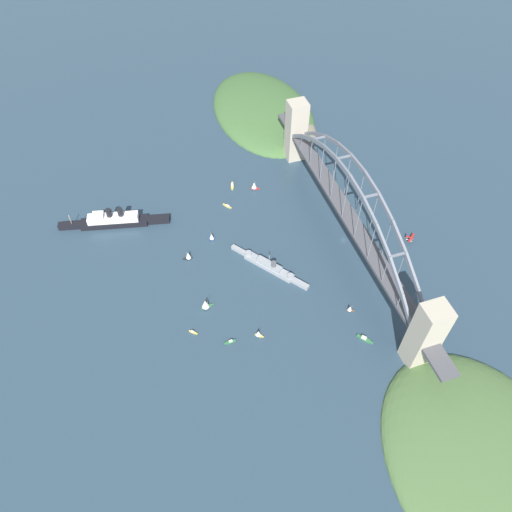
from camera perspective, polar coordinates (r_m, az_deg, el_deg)
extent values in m
plane|color=#283D4C|center=(428.65, 10.21, 1.87)|extent=(1400.00, 1400.00, 0.00)
cube|color=#ADA38E|center=(348.27, 19.18, -8.77)|extent=(16.08, 17.89, 62.39)
cube|color=#ADA38E|center=(487.15, 4.71, 14.39)|extent=(16.08, 17.89, 62.39)
cube|color=#47474C|center=(407.53, 10.77, 4.62)|extent=(222.57, 13.79, 2.40)
cube|color=#47474C|center=(343.14, 20.80, -11.58)|extent=(24.00, 13.79, 2.40)
cube|color=#47474C|center=(503.24, 3.84, 15.51)|extent=(24.00, 13.79, 2.40)
cube|color=slate|center=(351.94, 19.03, -5.91)|extent=(24.90, 1.80, 18.79)
cube|color=slate|center=(350.79, 17.76, -1.67)|extent=(24.59, 1.80, 15.39)
cube|color=slate|center=(354.29, 16.37, 2.19)|extent=(24.22, 1.80, 11.96)
cube|color=slate|center=(361.98, 14.89, 5.54)|extent=(23.79, 1.80, 8.51)
cube|color=slate|center=(373.40, 13.37, 8.33)|extent=(23.31, 1.80, 4.99)
cube|color=slate|center=(388.12, 11.83, 10.53)|extent=(23.31, 1.80, 4.99)
cube|color=slate|center=(405.79, 10.32, 12.16)|extent=(23.79, 1.80, 8.51)
cube|color=slate|center=(426.12, 8.86, 13.25)|extent=(24.22, 1.80, 11.96)
cube|color=slate|center=(448.93, 7.47, 13.87)|extent=(24.59, 1.80, 15.39)
cube|color=slate|center=(474.10, 6.18, 14.07)|extent=(24.90, 1.80, 18.79)
cube|color=slate|center=(346.27, 17.31, -6.50)|extent=(24.90, 1.80, 18.79)
cube|color=slate|center=(345.09, 16.02, -2.19)|extent=(24.59, 1.80, 15.39)
cube|color=slate|center=(348.65, 14.62, 1.73)|extent=(24.22, 1.80, 11.96)
cube|color=slate|center=(356.46, 13.16, 5.15)|extent=(23.79, 1.80, 8.51)
cube|color=slate|center=(368.06, 11.65, 7.98)|extent=(23.31, 1.80, 4.99)
cube|color=slate|center=(382.99, 10.15, 10.22)|extent=(23.31, 1.80, 4.99)
cube|color=slate|center=(400.88, 8.69, 11.87)|extent=(23.79, 1.80, 8.51)
cube|color=slate|center=(421.44, 7.28, 12.99)|extent=(24.22, 1.80, 11.96)
cube|color=slate|center=(444.49, 5.96, 13.62)|extent=(24.59, 1.80, 15.39)
cube|color=slate|center=(469.90, 4.74, 13.82)|extent=(24.90, 1.80, 18.79)
cube|color=slate|center=(351.16, 18.78, -8.40)|extent=(1.40, 12.41, 1.40)
cube|color=slate|center=(348.77, 16.23, 0.12)|extent=(1.40, 12.41, 1.40)
cube|color=slate|center=(364.19, 13.29, 6.88)|extent=(1.40, 12.41, 1.40)
cube|color=slate|center=(393.78, 10.25, 11.32)|extent=(1.40, 12.41, 1.40)
cube|color=slate|center=(434.64, 7.39, 13.54)|extent=(1.40, 12.41, 1.40)
cube|color=slate|center=(485.21, 4.87, 13.95)|extent=(1.40, 12.41, 1.40)
cylinder|color=slate|center=(356.20, 18.14, -4.42)|extent=(0.56, 0.56, 14.97)
cylinder|color=slate|center=(350.59, 16.43, -4.98)|extent=(0.56, 0.56, 14.97)
cylinder|color=slate|center=(361.83, 16.60, -1.04)|extent=(0.56, 0.56, 27.55)
cylinder|color=slate|center=(356.32, 14.90, -1.54)|extent=(0.56, 0.56, 27.55)
cylinder|color=slate|center=(370.22, 15.07, 2.03)|extent=(0.56, 0.56, 36.53)
cylinder|color=slate|center=(364.83, 13.38, 1.59)|extent=(0.56, 0.56, 36.53)
cylinder|color=slate|center=(381.12, 13.55, 4.77)|extent=(0.56, 0.56, 41.92)
cylinder|color=slate|center=(375.89, 11.89, 4.38)|extent=(0.56, 0.56, 41.92)
cylinder|color=slate|center=(394.29, 12.07, 7.15)|extent=(0.56, 0.56, 43.71)
cylinder|color=slate|center=(389.23, 10.44, 6.80)|extent=(0.56, 0.56, 43.71)
cylinder|color=slate|center=(409.49, 10.64, 9.18)|extent=(0.56, 0.56, 41.92)
cylinder|color=slate|center=(404.62, 9.04, 8.87)|extent=(0.56, 0.56, 41.92)
cylinder|color=slate|center=(426.51, 9.27, 10.87)|extent=(0.56, 0.56, 36.53)
cylinder|color=slate|center=(421.84, 7.71, 10.58)|extent=(0.56, 0.56, 36.53)
cylinder|color=slate|center=(445.19, 7.96, 12.24)|extent=(0.56, 0.56, 27.55)
cylinder|color=slate|center=(440.72, 6.45, 11.97)|extent=(0.56, 0.56, 27.55)
cylinder|color=slate|center=(465.37, 6.73, 13.32)|extent=(0.56, 0.56, 14.97)
cylinder|color=slate|center=(461.09, 5.27, 13.07)|extent=(0.56, 0.56, 14.97)
ellipsoid|color=#476638|center=(357.97, 25.66, -21.65)|extent=(163.48, 123.96, 22.00)
ellipsoid|color=#3D6033|center=(567.79, 0.79, 16.50)|extent=(169.02, 105.04, 25.49)
ellipsoid|color=#756B5B|center=(547.38, 5.08, 14.86)|extent=(59.16, 31.51, 14.02)
cube|color=black|center=(450.14, -16.22, 3.79)|extent=(23.22, 59.21, 5.37)
cube|color=black|center=(459.96, -20.94, 3.34)|extent=(10.03, 20.25, 5.37)
cube|color=black|center=(443.52, -11.32, 4.22)|extent=(11.19, 20.51, 5.37)
cube|color=white|center=(446.23, -16.38, 4.29)|extent=(18.47, 44.64, 5.96)
cube|color=white|center=(445.84, -18.01, 4.56)|extent=(10.01, 11.15, 3.20)
cylinder|color=black|center=(442.12, -16.85, 4.87)|extent=(4.87, 4.87, 7.48)
cylinder|color=black|center=(440.05, -15.60, 4.99)|extent=(4.87, 4.87, 7.48)
cylinder|color=tan|center=(454.07, -20.92, 4.03)|extent=(0.50, 0.50, 10.00)
cube|color=gray|center=(400.61, 1.52, -1.24)|extent=(40.87, 33.04, 3.63)
cube|color=gray|center=(411.80, -1.95, 0.66)|extent=(14.15, 11.72, 3.63)
cube|color=gray|center=(391.43, 5.18, -3.23)|extent=(14.55, 12.27, 3.63)
cube|color=gray|center=(398.22, 1.53, -0.97)|extent=(21.78, 18.34, 2.50)
cylinder|color=gray|center=(405.87, -0.89, 0.34)|extent=(5.29, 5.29, 2.20)
cylinder|color=gray|center=(391.77, 4.04, -2.34)|extent=(5.29, 5.29, 2.20)
cylinder|color=gray|center=(393.37, 1.55, -0.39)|extent=(0.60, 0.60, 10.00)
cylinder|color=#4C4C51|center=(394.01, 2.09, -0.95)|extent=(4.16, 4.16, 4.40)
cylinder|color=#B7B7B2|center=(443.38, 17.60, 2.01)|extent=(4.52, 3.90, 0.90)
cylinder|color=#B7B7B2|center=(441.24, 17.46, 1.76)|extent=(4.52, 3.90, 0.90)
cylinder|color=navy|center=(442.69, 17.63, 2.09)|extent=(0.14, 0.14, 1.03)
cylinder|color=navy|center=(440.55, 17.49, 1.85)|extent=(0.14, 0.14, 1.03)
ellipsoid|color=#B21E19|center=(440.85, 17.60, 2.07)|extent=(6.36, 5.45, 1.15)
cylinder|color=navy|center=(440.56, 17.98, 1.89)|extent=(1.31, 1.35, 1.09)
cube|color=#B21E19|center=(440.42, 17.72, 2.06)|extent=(8.45, 9.89, 0.20)
cube|color=#B21E19|center=(441.07, 17.22, 2.25)|extent=(3.56, 4.04, 0.12)
cube|color=navy|center=(440.22, 17.26, 2.35)|extent=(0.93, 0.78, 1.50)
cube|color=#2D6B3D|center=(372.04, 12.62, -9.47)|extent=(7.86, 7.15, 1.29)
cube|color=#2D6B3D|center=(371.63, 13.33, -9.82)|extent=(3.03, 2.89, 1.29)
cube|color=#2D6B3D|center=(372.51, 11.90, -9.12)|extent=(3.23, 3.14, 1.29)
cube|color=beige|center=(370.99, 12.52, -9.30)|extent=(4.49, 4.27, 1.38)
cube|color=gold|center=(364.94, 0.39, -9.29)|extent=(4.15, 4.52, 1.09)
cube|color=gold|center=(364.50, 0.80, -9.42)|extent=(1.57, 1.65, 1.09)
cube|color=gold|center=(365.40, -0.02, -9.17)|extent=(1.72, 1.77, 1.09)
cylinder|color=tan|center=(361.89, 0.45, -9.03)|extent=(0.16, 0.16, 5.86)
cone|color=white|center=(362.34, 0.26, -9.00)|extent=(5.31, 5.31, 4.69)
cube|color=#B2231E|center=(467.35, -0.09, 7.91)|extent=(3.83, 5.50, 1.03)
cube|color=#B2231E|center=(467.19, 0.33, 7.89)|extent=(1.50, 1.92, 1.03)
cube|color=#B2231E|center=(467.53, -0.51, 7.93)|extent=(1.68, 1.99, 1.03)
cylinder|color=tan|center=(464.25, -0.04, 8.33)|extent=(0.16, 0.16, 8.17)
cone|color=white|center=(464.59, -0.22, 8.30)|extent=(6.06, 6.06, 6.54)
cube|color=brown|center=(383.77, 10.97, -6.26)|extent=(2.68, 3.89, 0.88)
cube|color=brown|center=(384.14, 11.33, -6.28)|extent=(1.04, 1.36, 0.88)
cube|color=brown|center=(383.41, 10.61, -6.25)|extent=(1.16, 1.41, 0.88)
cylinder|color=tan|center=(381.20, 11.09, -6.00)|extent=(0.16, 0.16, 5.50)
cone|color=white|center=(381.27, 10.92, -6.02)|extent=(4.34, 4.34, 4.40)
cube|color=black|center=(411.69, -8.00, -0.28)|extent=(2.69, 4.93, 0.94)
cube|color=black|center=(411.66, -8.44, -0.36)|extent=(1.17, 1.66, 0.94)
cube|color=black|center=(411.75, -7.57, -0.20)|extent=(1.38, 1.68, 0.94)
cylinder|color=tan|center=(408.33, -8.12, 0.10)|extent=(0.16, 0.16, 7.87)
cone|color=silver|center=(408.65, -7.93, 0.10)|extent=(4.69, 4.69, 6.30)
cube|color=gold|center=(369.27, -7.34, -8.85)|extent=(3.98, 4.20, 1.14)
cube|color=gold|center=(368.38, -6.96, -9.00)|extent=(1.58, 1.62, 1.14)
cube|color=gold|center=(370.18, -7.73, -8.69)|extent=(1.71, 1.74, 1.14)
cube|color=beige|center=(368.55, -7.43, -8.73)|extent=(2.34, 2.41, 0.95)
cube|color=#2D6B3D|center=(362.64, -3.06, -10.01)|extent=(2.42, 5.36, 1.23)
cube|color=#2D6B3D|center=(362.21, -3.59, -10.18)|extent=(1.28, 1.81, 1.23)
cube|color=#2D6B3D|center=(363.11, -2.53, -9.85)|extent=(1.51, 1.82, 1.23)
cube|color=beige|center=(361.78, -2.97, -9.90)|extent=(1.86, 2.71, 0.97)
cube|color=gold|center=(450.60, -3.40, 5.85)|extent=(5.79, 4.97, 1.17)
cube|color=gold|center=(452.39, -3.78, 6.04)|extent=(2.18, 2.00, 1.17)
cube|color=gold|center=(448.84, -3.01, 5.65)|extent=(2.31, 2.18, 1.17)
cube|color=beige|center=(449.46, -3.33, 5.92)|extent=(3.24, 2.96, 1.14)
cube|color=#2D6B3D|center=(380.58, -5.71, -5.90)|extent=(3.45, 6.60, 1.06)
cube|color=#2D6B3D|center=(381.27, -5.12, -5.67)|extent=(1.45, 2.24, 1.06)
cube|color=#2D6B3D|center=(379.95, -6.29, -6.12)|extent=(1.68, 2.27, 1.06)
cylinder|color=tan|center=(376.39, -5.69, -5.42)|extent=(0.16, 0.16, 9.33)
cone|color=white|center=(376.48, -5.95, -5.56)|extent=(6.53, 6.53, 7.47)
cube|color=#234C8C|center=(424.00, -5.25, 2.05)|extent=(4.48, 3.40, 1.05)
cube|color=#234C8C|center=(425.49, -5.51, 2.25)|extent=(1.58, 1.31, 1.05)
cube|color=#234C8C|center=(422.53, -5.00, 1.86)|extent=(1.65, 1.44, 1.05)
cylinder|color=tan|center=(421.27, -5.32, 2.44)|extent=(0.16, 0.16, 6.85)
cone|color=white|center=(420.87, -5.21, 2.32)|extent=(5.17, 5.17, 5.48)
cube|color=gold|center=(470.42, -2.79, 8.20)|extent=(6.84, 4.36, 1.24)
cube|color=gold|center=(467.27, -2.80, 7.85)|extent=(2.45, 1.99, 1.24)
cube|color=gold|center=(473.58, -2.78, 8.54)|extent=(2.53, 2.26, 1.24)
cube|color=beige|center=(470.16, -2.79, 8.38)|extent=(3.65, 2.92, 1.29)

